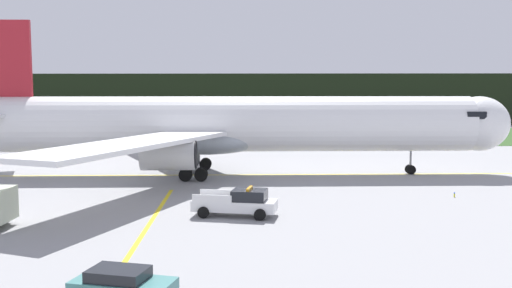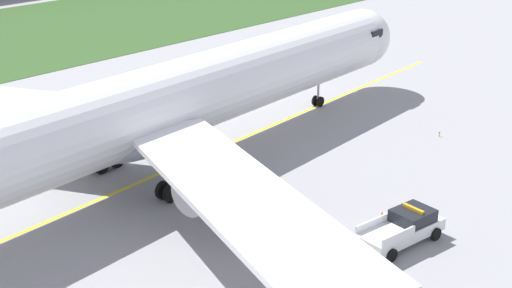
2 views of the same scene
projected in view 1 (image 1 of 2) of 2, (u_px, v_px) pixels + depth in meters
The scene contains 10 objects.
ground at pixel (180, 191), 46.44m from camera, with size 320.00×320.00×0.00m, color gray.
grass_verge at pixel (228, 135), 99.93m from camera, with size 320.00×35.21×0.04m, color #2E4E22.
distant_tree_line at pixel (238, 99), 130.01m from camera, with size 288.00×6.14×11.42m, color black.
taxiway_centerline_main at pixel (231, 175), 54.77m from camera, with size 73.80×0.30×0.01m, color yellow.
taxiway_centerline_spur at pixel (132, 250), 29.49m from camera, with size 34.82×0.30×0.01m, color yellow.
airliner at pixel (224, 126), 54.27m from camera, with size 56.07×46.76×14.67m.
ops_pickup_truck at pixel (238, 202), 37.27m from camera, with size 5.71×2.93×1.94m.
staff_car at pixel (122, 283), 22.51m from camera, with size 4.33×2.71×1.30m.
apron_cone at pixel (257, 204), 39.44m from camera, with size 0.59×0.59×0.73m.
taxiway_edge_light_east at pixel (454, 194), 43.70m from camera, with size 0.12×0.12×0.38m.
Camera 1 is at (7.43, -45.64, 8.48)m, focal length 39.81 mm.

